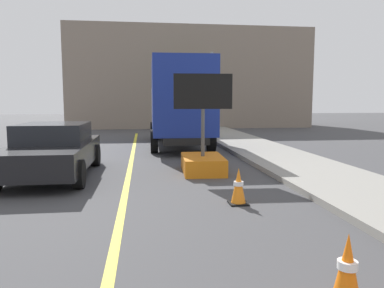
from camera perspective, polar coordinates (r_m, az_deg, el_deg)
The scene contains 8 objects.
lane_center_stripe at distance 5.25m, azimuth -11.82°, elevation -15.42°, with size 0.14×36.00×0.01m, color yellow.
arrow_board_trailer at distance 10.25m, azimuth 1.67°, elevation -1.70°, with size 1.60×1.85×2.70m.
box_truck at distance 16.13m, azimuth -2.05°, elevation 6.39°, with size 2.58×7.74×3.57m.
pickup_car at distance 10.34m, azimuth -20.58°, elevation -0.85°, with size 2.03×4.53×1.38m.
highway_guide_sign at distance 23.33m, azimuth 1.19°, elevation 10.18°, with size 2.79×0.30×5.00m.
far_building_block at distance 30.50m, azimuth -0.78°, elevation 9.80°, with size 17.91×7.77×7.35m, color gray.
traffic_cone_near_sign at distance 4.01m, azimuth 22.75°, elevation -17.48°, with size 0.36×0.36×0.72m.
traffic_cone_mid_lane at distance 7.16m, azimuth 7.16°, elevation -6.48°, with size 0.36×0.36×0.70m.
Camera 1 is at (0.40, 1.15, 1.96)m, focal length 34.68 mm.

